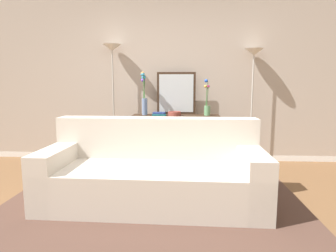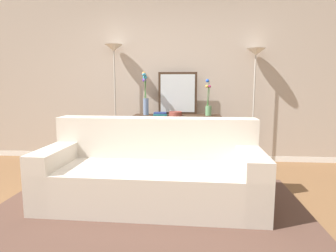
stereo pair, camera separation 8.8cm
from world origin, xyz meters
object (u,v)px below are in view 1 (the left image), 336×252
object	(u,v)px
vase_short_flowers	(207,105)
book_row_under_console	(150,160)
vase_tall_flowers	(144,95)
fruit_bowl	(174,114)
wall_mirror	(176,93)
book_stack	(159,114)
couch	(154,174)
console_table	(176,131)
floor_lamp_left	(113,70)
floor_lamp_right	(253,74)

from	to	relation	value
vase_short_flowers	book_row_under_console	xyz separation A→B (m)	(-0.88, 0.02, -0.89)
vase_tall_flowers	fruit_bowl	distance (m)	0.55
wall_mirror	vase_tall_flowers	world-z (taller)	same
book_row_under_console	book_stack	bearing A→B (deg)	-31.74
vase_short_flowers	fruit_bowl	xyz separation A→B (m)	(-0.49, -0.09, -0.13)
fruit_bowl	book_stack	bearing A→B (deg)	176.71
couch	console_table	world-z (taller)	couch
floor_lamp_left	vase_tall_flowers	bearing A→B (deg)	-16.48
vase_tall_flowers	vase_short_flowers	world-z (taller)	vase_tall_flowers
console_table	book_row_under_console	xyz separation A→B (m)	(-0.40, 0.00, -0.49)
floor_lamp_right	fruit_bowl	distance (m)	1.36
floor_lamp_left	book_row_under_console	xyz separation A→B (m)	(0.61, -0.13, -1.42)
floor_lamp_left	vase_tall_flowers	xyz separation A→B (m)	(0.52, -0.15, -0.38)
floor_lamp_right	wall_mirror	distance (m)	1.22
book_stack	book_row_under_console	xyz separation A→B (m)	(-0.15, 0.09, -0.75)
wall_mirror	book_stack	world-z (taller)	wall_mirror
couch	vase_tall_flowers	xyz separation A→B (m)	(-0.31, 1.45, 0.79)
wall_mirror	fruit_bowl	size ratio (longest dim) A/B	3.33
couch	vase_short_flowers	xyz separation A→B (m)	(0.66, 1.45, 0.64)
console_table	book_row_under_console	bearing A→B (deg)	180.00
console_table	book_stack	bearing A→B (deg)	-160.46
floor_lamp_right	book_row_under_console	xyz separation A→B (m)	(-1.59, -0.13, -1.35)
vase_short_flowers	fruit_bowl	world-z (taller)	vase_short_flowers
console_table	book_stack	xyz separation A→B (m)	(-0.26, -0.09, 0.27)
vase_short_flowers	fruit_bowl	size ratio (longest dim) A/B	2.77
wall_mirror	book_row_under_console	bearing A→B (deg)	-160.54
vase_tall_flowers	vase_short_flowers	size ratio (longest dim) A/B	1.20
couch	wall_mirror	bearing A→B (deg)	83.55
couch	wall_mirror	world-z (taller)	wall_mirror
wall_mirror	couch	bearing A→B (deg)	-96.45
couch	fruit_bowl	size ratio (longest dim) A/B	11.44
fruit_bowl	book_row_under_console	world-z (taller)	fruit_bowl
console_table	vase_short_flowers	distance (m)	0.63
book_stack	floor_lamp_left	bearing A→B (deg)	163.52
wall_mirror	vase_short_flowers	bearing A→B (deg)	-18.63
couch	book_stack	xyz separation A→B (m)	(-0.07, 1.38, 0.50)
fruit_bowl	vase_tall_flowers	bearing A→B (deg)	170.05
book_row_under_console	couch	bearing A→B (deg)	-81.48
fruit_bowl	couch	bearing A→B (deg)	-96.87
couch	fruit_bowl	xyz separation A→B (m)	(0.16, 1.37, 0.51)
book_stack	vase_tall_flowers	bearing A→B (deg)	163.52
book_stack	console_table	bearing A→B (deg)	19.54
console_table	floor_lamp_right	xyz separation A→B (m)	(1.18, 0.13, 0.87)
wall_mirror	fruit_bowl	xyz separation A→B (m)	(-0.02, -0.25, -0.30)
wall_mirror	vase_tall_flowers	bearing A→B (deg)	-161.53
fruit_bowl	floor_lamp_left	bearing A→B (deg)	166.58
floor_lamp_right	wall_mirror	xyz separation A→B (m)	(-1.18, 0.01, -0.29)
couch	book_row_under_console	distance (m)	1.51
console_table	wall_mirror	bearing A→B (deg)	89.65
floor_lamp_left	console_table	bearing A→B (deg)	-7.48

